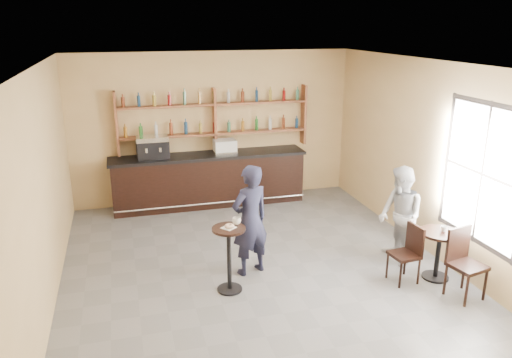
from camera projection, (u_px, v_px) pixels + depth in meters
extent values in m
plane|color=slate|center=(257.00, 269.00, 7.96)|extent=(7.00, 7.00, 0.00)
plane|color=white|center=(257.00, 64.00, 6.99)|extent=(7.00, 7.00, 0.00)
plane|color=tan|center=(214.00, 128.00, 10.69)|extent=(7.00, 0.00, 7.00)
plane|color=tan|center=(367.00, 288.00, 4.26)|extent=(7.00, 0.00, 7.00)
plane|color=tan|center=(43.00, 191.00, 6.72)|extent=(0.00, 7.00, 7.00)
plane|color=tan|center=(432.00, 159.00, 8.23)|extent=(0.00, 7.00, 7.00)
plane|color=white|center=(482.00, 174.00, 7.10)|extent=(0.00, 2.00, 2.00)
cube|color=white|center=(229.00, 228.00, 7.05)|extent=(0.24, 0.24, 0.00)
torus|color=#BA7544|center=(229.00, 226.00, 7.03)|extent=(0.17, 0.17, 0.05)
imported|color=white|center=(237.00, 221.00, 7.16)|extent=(0.16, 0.16, 0.10)
imported|color=black|center=(250.00, 220.00, 7.61)|extent=(0.74, 0.61, 1.76)
imported|color=white|center=(444.00, 229.00, 7.46)|extent=(0.12, 0.12, 0.09)
imported|color=#A3A3A8|center=(400.00, 216.00, 7.97)|extent=(0.65, 0.81, 1.61)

